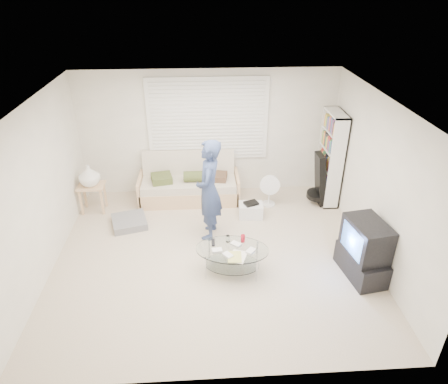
{
  "coord_description": "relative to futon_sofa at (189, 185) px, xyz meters",
  "views": [
    {
      "loc": [
        -0.15,
        -5.18,
        4.02
      ],
      "look_at": [
        0.19,
        0.3,
        1.0
      ],
      "focal_mm": 32.0,
      "sensor_mm": 36.0,
      "label": 1
    }
  ],
  "objects": [
    {
      "name": "grey_floor_pillow",
      "position": [
        -1.08,
        -0.89,
        -0.25
      ],
      "size": [
        0.72,
        0.72,
        0.13
      ],
      "primitive_type": "cube",
      "rotation": [
        0.0,
        0.0,
        0.27
      ],
      "color": "slate",
      "rests_on": "ground"
    },
    {
      "name": "coffee_table",
      "position": [
        0.68,
        -2.27,
        0.02
      ],
      "size": [
        1.19,
        0.85,
        0.53
      ],
      "color": "silver",
      "rests_on": "ground"
    },
    {
      "name": "storage_bin",
      "position": [
        1.15,
        -0.74,
        -0.17
      ],
      "size": [
        0.46,
        0.34,
        0.31
      ],
      "color": "white",
      "rests_on": "ground"
    },
    {
      "name": "standing_person",
      "position": [
        0.37,
        -1.29,
        0.57
      ],
      "size": [
        0.52,
        0.7,
        1.76
      ],
      "primitive_type": "imported",
      "rotation": [
        0.0,
        0.0,
        -1.73
      ],
      "color": "navy",
      "rests_on": "ground"
    },
    {
      "name": "ground",
      "position": [
        0.41,
        -1.87,
        -0.31
      ],
      "size": [
        5.0,
        5.0,
        0.0
      ],
      "primitive_type": "plane",
      "color": "tan",
      "rests_on": "ground"
    },
    {
      "name": "bookshelf",
      "position": [
        2.73,
        -0.19,
        0.59
      ],
      "size": [
        0.29,
        0.76,
        1.82
      ],
      "color": "white",
      "rests_on": "ground"
    },
    {
      "name": "window_blinds",
      "position": [
        0.41,
        0.33,
        1.24
      ],
      "size": [
        2.32,
        0.08,
        1.62
      ],
      "color": "silver",
      "rests_on": "ground"
    },
    {
      "name": "tv_unit",
      "position": [
        2.6,
        -2.47,
        0.13
      ],
      "size": [
        0.58,
        0.91,
        0.92
      ],
      "color": "black",
      "rests_on": "ground"
    },
    {
      "name": "floor_fan",
      "position": [
        1.55,
        -0.33,
        0.06
      ],
      "size": [
        0.39,
        0.26,
        0.65
      ],
      "color": "white",
      "rests_on": "ground"
    },
    {
      "name": "room_shell",
      "position": [
        0.41,
        -1.39,
        1.32
      ],
      "size": [
        5.02,
        4.52,
        2.51
      ],
      "color": "white",
      "rests_on": "ground"
    },
    {
      "name": "futon_sofa",
      "position": [
        0.0,
        0.0,
        0.0
      ],
      "size": [
        1.96,
        0.79,
        0.96
      ],
      "color": "tan",
      "rests_on": "ground"
    },
    {
      "name": "side_table",
      "position": [
        -1.81,
        -0.33,
        0.39
      ],
      "size": [
        0.48,
        0.39,
        0.96
      ],
      "color": "tan",
      "rests_on": "ground"
    },
    {
      "name": "guitar_case",
      "position": [
        2.52,
        -0.34,
        0.15
      ],
      "size": [
        0.37,
        0.38,
        1.04
      ],
      "color": "black",
      "rests_on": "ground"
    }
  ]
}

